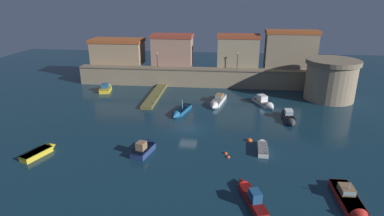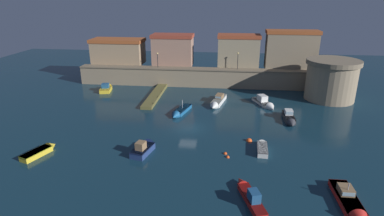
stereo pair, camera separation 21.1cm
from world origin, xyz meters
TOP-DOWN VIEW (x-y plane):
  - ground_plane at (0.00, 0.00)m, footprint 125.20×125.20m
  - quay_wall at (0.00, 22.03)m, footprint 51.01×2.62m
  - old_town_backdrop at (-0.63, 25.51)m, footprint 47.75×5.74m
  - fortress_tower at (24.01, 16.10)m, footprint 9.34×9.34m
  - pier_dock at (-7.88, 13.80)m, footprint 1.94×14.14m
  - quay_lamp_0 at (-9.04, 22.03)m, footprint 0.32×0.32m
  - quay_lamp_1 at (7.36, 22.03)m, footprint 0.32×0.32m
  - moored_boat_0 at (-16.70, -9.68)m, footprint 2.84×4.90m
  - moored_boat_1 at (15.02, 4.34)m, footprint 1.48×5.78m
  - moored_boat_2 at (3.89, 11.05)m, footprint 3.00×7.40m
  - moored_boat_3 at (-4.35, -7.71)m, footprint 2.61×4.78m
  - moored_boat_4 at (16.93, -16.38)m, footprint 1.83×6.87m
  - moored_boat_5 at (-18.46, 16.72)m, footprint 2.58×4.54m
  - moored_boat_6 at (7.87, -15.90)m, footprint 2.92×6.35m
  - moored_boat_7 at (-1.98, 5.54)m, footprint 2.96×6.31m
  - moored_boat_8 at (10.02, -5.66)m, footprint 1.41×4.32m
  - moored_boat_9 at (12.11, 11.15)m, footprint 3.99×6.55m
  - mooring_buoy_0 at (5.49, -7.24)m, footprint 0.45×0.45m
  - mooring_buoy_1 at (8.57, -3.32)m, footprint 0.77×0.77m
  - mooring_buoy_2 at (5.80, -8.09)m, footprint 0.44×0.44m

SIDE VIEW (x-z plane):
  - ground_plane at x=0.00m, z-range 0.00..0.00m
  - mooring_buoy_0 at x=5.49m, z-range -0.23..0.23m
  - mooring_buoy_1 at x=8.57m, z-range -0.39..0.39m
  - mooring_buoy_2 at x=5.80m, z-range -0.22..0.22m
  - pier_dock at x=-7.88m, z-range -0.07..0.63m
  - moored_boat_7 at x=-1.98m, z-range -0.83..1.53m
  - moored_boat_0 at x=-16.70m, z-range -0.26..0.99m
  - moored_boat_4 at x=16.93m, z-range -0.85..1.59m
  - moored_boat_8 at x=10.02m, z-range -0.20..0.94m
  - moored_boat_9 at x=12.11m, z-range -0.62..1.47m
  - moored_boat_6 at x=7.87m, z-range -0.45..1.33m
  - moored_boat_1 at x=15.02m, z-range -0.43..1.37m
  - moored_boat_2 at x=3.89m, z-range -0.35..1.38m
  - moored_boat_3 at x=-4.35m, z-range -0.53..1.59m
  - moored_boat_5 at x=-18.46m, z-range -0.54..1.63m
  - quay_wall at x=0.00m, z-range 0.01..3.83m
  - fortress_tower at x=24.01m, z-range 0.06..7.36m
  - quay_lamp_0 at x=-9.04m, z-range 4.35..7.39m
  - quay_lamp_1 at x=7.36m, z-range 4.38..7.77m
  - old_town_backdrop at x=-0.63m, z-range 3.00..10.79m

